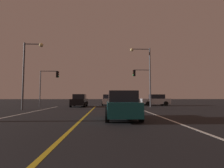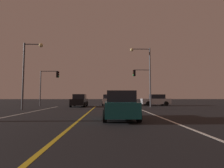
% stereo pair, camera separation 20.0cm
% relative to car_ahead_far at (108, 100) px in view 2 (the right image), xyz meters
% --- Properties ---
extents(lane_edge_right, '(0.16, 30.62, 0.01)m').
position_rel_car_ahead_far_xyz_m(lane_edge_right, '(3.36, -19.26, -0.82)').
color(lane_edge_right, silver).
rests_on(lane_edge_right, ground).
extents(lane_center_divider, '(0.16, 30.62, 0.01)m').
position_rel_car_ahead_far_xyz_m(lane_center_divider, '(-1.81, -19.26, -0.82)').
color(lane_center_divider, gold).
rests_on(lane_center_divider, ground).
extents(car_ahead_far, '(2.02, 4.30, 1.70)m').
position_rel_car_ahead_far_xyz_m(car_ahead_far, '(0.00, 0.00, 0.00)').
color(car_ahead_far, black).
rests_on(car_ahead_far, ground).
extents(car_lead_same_lane, '(2.02, 4.30, 1.70)m').
position_rel_car_ahead_far_xyz_m(car_lead_same_lane, '(0.61, -17.82, 0.00)').
color(car_lead_same_lane, black).
rests_on(car_lead_same_lane, ground).
extents(car_crossing_side, '(4.30, 2.02, 1.70)m').
position_rel_car_ahead_far_xyz_m(car_crossing_side, '(7.23, -1.69, 0.00)').
color(car_crossing_side, black).
rests_on(car_crossing_side, ground).
extents(car_oncoming, '(2.02, 4.30, 1.70)m').
position_rel_car_ahead_far_xyz_m(car_oncoming, '(-3.98, -4.22, 0.00)').
color(car_oncoming, black).
rests_on(car_oncoming, ground).
extents(traffic_light_near_right, '(2.59, 0.36, 5.26)m').
position_rel_car_ahead_far_xyz_m(traffic_light_near_right, '(4.78, -3.45, 3.07)').
color(traffic_light_near_right, '#4C4C51').
rests_on(traffic_light_near_right, ground).
extents(traffic_light_near_left, '(2.68, 0.36, 5.02)m').
position_rel_car_ahead_far_xyz_m(traffic_light_near_left, '(-8.33, -3.45, 2.91)').
color(traffic_light_near_left, '#4C4C51').
rests_on(traffic_light_near_left, ground).
extents(street_lamp_left_mid, '(2.08, 0.44, 7.14)m').
position_rel_car_ahead_far_xyz_m(street_lamp_left_mid, '(-8.60, -9.70, 3.78)').
color(street_lamp_left_mid, '#4C4C51').
rests_on(street_lamp_left_mid, ground).
extents(street_lamp_right_far, '(2.72, 0.44, 7.84)m').
position_rel_car_ahead_far_xyz_m(street_lamp_right_far, '(4.83, -5.52, 4.21)').
color(street_lamp_right_far, '#4C4C51').
rests_on(street_lamp_right_far, ground).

